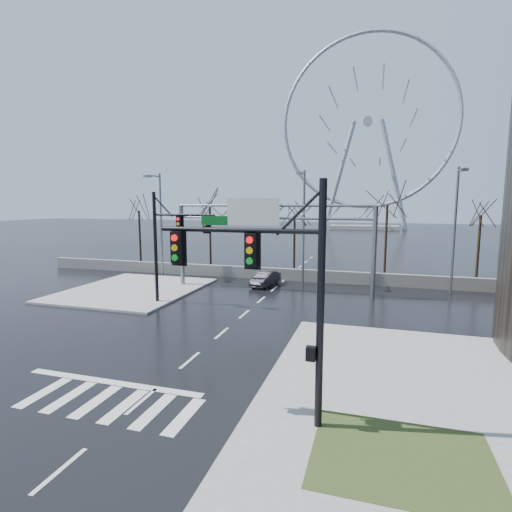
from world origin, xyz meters
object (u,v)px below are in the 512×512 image
at_px(ferris_wheel, 368,129).
at_px(signal_mast_near, 278,280).
at_px(sign_gantry, 267,228).
at_px(car, 265,279).
at_px(signal_mast_far, 169,237).

bearing_deg(ferris_wheel, signal_mast_near, -89.92).
distance_m(sign_gantry, ferris_wheel, 82.91).
relative_size(signal_mast_near, car, 2.09).
bearing_deg(signal_mast_far, car, 59.05).
bearing_deg(signal_mast_far, ferris_wheel, 82.80).
xyz_separation_m(sign_gantry, car, (-0.67, 2.04, -4.55)).
distance_m(signal_mast_near, ferris_wheel, 101.29).
bearing_deg(sign_gantry, ferris_wheel, 86.16).
distance_m(signal_mast_near, signal_mast_far, 17.03).
relative_size(sign_gantry, ferris_wheel, 0.32).
bearing_deg(car, ferris_wheel, 95.75).
bearing_deg(signal_mast_near, car, 106.39).
bearing_deg(sign_gantry, car, 108.21).
xyz_separation_m(signal_mast_near, car, (-6.19, 21.04, -4.24)).
xyz_separation_m(sign_gantry, ferris_wheel, (5.38, 80.04, 20.95)).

